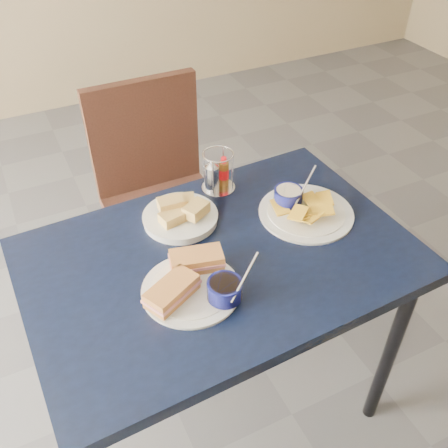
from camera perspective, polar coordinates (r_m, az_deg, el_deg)
name	(u,v)px	position (r m, az deg, el deg)	size (l,w,h in m)	color
ground	(252,350)	(2.11, 3.17, -14.21)	(6.00, 6.00, 0.00)	#505155
dining_table	(221,274)	(1.45, -0.38, -5.69)	(1.10, 0.76, 0.75)	black
chair_far	(157,184)	(2.04, -7.63, 4.57)	(0.44, 0.42, 0.94)	black
sandwich_plate	(195,282)	(1.29, -3.38, -6.66)	(0.30, 0.26, 0.12)	white
plantain_plate	(301,207)	(1.55, 8.74, 1.92)	(0.29, 0.29, 0.12)	white
bread_basket	(180,215)	(1.50, -5.00, 1.06)	(0.22, 0.22, 0.07)	white
condiment_caddy	(217,174)	(1.61, -0.83, 5.71)	(0.11, 0.11, 0.14)	silver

